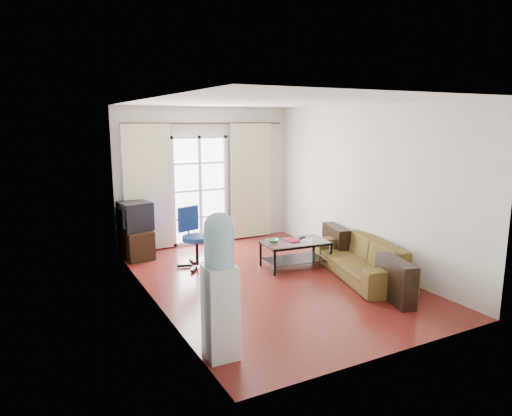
{
  "coord_description": "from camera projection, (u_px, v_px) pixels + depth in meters",
  "views": [
    {
      "loc": [
        -3.31,
        -5.87,
        2.42
      ],
      "look_at": [
        -0.05,
        0.35,
        1.08
      ],
      "focal_mm": 32.0,
      "sensor_mm": 36.0,
      "label": 1
    }
  ],
  "objects": [
    {
      "name": "water_cooler",
      "position": [
        220.0,
        283.0,
        4.61
      ],
      "size": [
        0.34,
        0.32,
        1.54
      ],
      "rotation": [
        0.0,
        0.0,
        -0.03
      ],
      "color": "white",
      "rests_on": "floor"
    },
    {
      "name": "floor",
      "position": [
        269.0,
        280.0,
        7.07
      ],
      "size": [
        5.2,
        5.2,
        0.0
      ],
      "primitive_type": "plane",
      "color": "maroon",
      "rests_on": "ground"
    },
    {
      "name": "wall_right",
      "position": [
        363.0,
        186.0,
        7.64
      ],
      "size": [
        0.02,
        5.2,
        2.7
      ],
      "primitive_type": "cube",
      "color": "silver",
      "rests_on": "floor"
    },
    {
      "name": "radiator",
      "position": [
        244.0,
        223.0,
        9.55
      ],
      "size": [
        0.64,
        0.12,
        0.64
      ],
      "primitive_type": "cube",
      "color": "gray",
      "rests_on": "floor"
    },
    {
      "name": "wall_back",
      "position": [
        206.0,
        176.0,
        9.08
      ],
      "size": [
        3.6,
        0.02,
        2.7
      ],
      "primitive_type": "cube",
      "color": "silver",
      "rests_on": "floor"
    },
    {
      "name": "remote",
      "position": [
        302.0,
        238.0,
        7.83
      ],
      "size": [
        0.15,
        0.08,
        0.02
      ],
      "primitive_type": "cube",
      "rotation": [
        0.0,
        0.0,
        0.33
      ],
      "color": "black",
      "rests_on": "coffee_table"
    },
    {
      "name": "sofa",
      "position": [
        361.0,
        258.0,
        7.17
      ],
      "size": [
        2.42,
        1.78,
        0.59
      ],
      "primitive_type": "imported",
      "rotation": [
        0.0,
        0.0,
        -1.82
      ],
      "color": "brown",
      "rests_on": "floor"
    },
    {
      "name": "coffee_table",
      "position": [
        295.0,
        251.0,
        7.65
      ],
      "size": [
        1.14,
        0.72,
        0.44
      ],
      "rotation": [
        0.0,
        0.0,
        -0.09
      ],
      "color": "silver",
      "rests_on": "floor"
    },
    {
      "name": "french_door",
      "position": [
        200.0,
        190.0,
        9.01
      ],
      "size": [
        1.16,
        0.06,
        2.15
      ],
      "color": "white",
      "rests_on": "wall_back"
    },
    {
      "name": "wall_left",
      "position": [
        151.0,
        204.0,
        5.99
      ],
      "size": [
        0.02,
        5.2,
        2.7
      ],
      "primitive_type": "cube",
      "color": "silver",
      "rests_on": "floor"
    },
    {
      "name": "crt_tv",
      "position": [
        134.0,
        216.0,
        8.13
      ],
      "size": [
        0.61,
        0.61,
        0.5
      ],
      "rotation": [
        0.0,
        0.0,
        0.15
      ],
      "color": "black",
      "rests_on": "tv_stand"
    },
    {
      "name": "curtain_left",
      "position": [
        148.0,
        188.0,
        8.45
      ],
      "size": [
        0.9,
        0.07,
        2.35
      ],
      "primitive_type": "cube",
      "color": "beige",
      "rests_on": "curtain_rod"
    },
    {
      "name": "book",
      "position": [
        288.0,
        241.0,
        7.61
      ],
      "size": [
        0.2,
        0.26,
        0.02
      ],
      "primitive_type": "imported",
      "rotation": [
        0.0,
        0.0,
        0.02
      ],
      "color": "#B52A16",
      "rests_on": "coffee_table"
    },
    {
      "name": "task_chair",
      "position": [
        196.0,
        249.0,
        7.68
      ],
      "size": [
        0.87,
        0.87,
        1.01
      ],
      "rotation": [
        0.0,
        0.0,
        0.32
      ],
      "color": "black",
      "rests_on": "floor"
    },
    {
      "name": "curtain_rod",
      "position": [
        206.0,
        123.0,
        8.8
      ],
      "size": [
        3.3,
        0.04,
        0.04
      ],
      "primitive_type": "cylinder",
      "rotation": [
        0.0,
        1.57,
        0.0
      ],
      "color": "#4C3F2D",
      "rests_on": "wall_back"
    },
    {
      "name": "curtain_right",
      "position": [
        251.0,
        181.0,
        9.43
      ],
      "size": [
        0.9,
        0.07,
        2.35
      ],
      "primitive_type": "cube",
      "color": "beige",
      "rests_on": "curtain_rod"
    },
    {
      "name": "tv_stand",
      "position": [
        136.0,
        244.0,
        8.19
      ],
      "size": [
        0.54,
        0.74,
        0.51
      ],
      "primitive_type": "cube",
      "rotation": [
        0.0,
        0.0,
        0.13
      ],
      "color": "black",
      "rests_on": "floor"
    },
    {
      "name": "ceiling",
      "position": [
        270.0,
        101.0,
        6.56
      ],
      "size": [
        5.2,
        5.2,
        0.0
      ],
      "primitive_type": "plane",
      "rotation": [
        3.14,
        0.0,
        0.0
      ],
      "color": "white",
      "rests_on": "wall_back"
    },
    {
      "name": "bowl",
      "position": [
        273.0,
        241.0,
        7.57
      ],
      "size": [
        0.28,
        0.28,
        0.05
      ],
      "primitive_type": "imported",
      "rotation": [
        0.0,
        0.0,
        -0.2
      ],
      "color": "#2D7C4B",
      "rests_on": "coffee_table"
    },
    {
      "name": "wall_front",
      "position": [
        397.0,
        230.0,
        4.55
      ],
      "size": [
        3.6,
        0.02,
        2.7
      ],
      "primitive_type": "cube",
      "color": "silver",
      "rests_on": "floor"
    }
  ]
}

